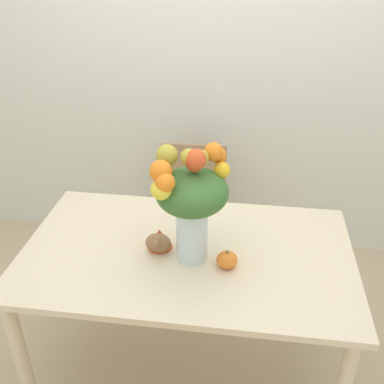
{
  "coord_description": "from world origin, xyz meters",
  "views": [
    {
      "loc": [
        0.23,
        -1.53,
        1.95
      ],
      "look_at": [
        0.03,
        -0.04,
        1.09
      ],
      "focal_mm": 42.0,
      "sensor_mm": 36.0,
      "label": 1
    }
  ],
  "objects_px": {
    "flower_vase": "(190,198)",
    "dining_chair_near_window": "(191,213)",
    "pumpkin": "(227,260)",
    "turkey_figurine": "(159,240)"
  },
  "relations": [
    {
      "from": "dining_chair_near_window",
      "to": "flower_vase",
      "type": "bearing_deg",
      "value": -83.4
    },
    {
      "from": "pumpkin",
      "to": "turkey_figurine",
      "type": "height_order",
      "value": "turkey_figurine"
    },
    {
      "from": "flower_vase",
      "to": "dining_chair_near_window",
      "type": "xyz_separation_m",
      "value": [
        -0.11,
        0.85,
        -0.61
      ]
    },
    {
      "from": "turkey_figurine",
      "to": "dining_chair_near_window",
      "type": "xyz_separation_m",
      "value": [
        0.03,
        0.81,
        -0.37
      ]
    },
    {
      "from": "flower_vase",
      "to": "turkey_figurine",
      "type": "relative_size",
      "value": 3.4
    },
    {
      "from": "flower_vase",
      "to": "dining_chair_near_window",
      "type": "bearing_deg",
      "value": 97.67
    },
    {
      "from": "flower_vase",
      "to": "pumpkin",
      "type": "height_order",
      "value": "flower_vase"
    },
    {
      "from": "pumpkin",
      "to": "turkey_figurine",
      "type": "relative_size",
      "value": 0.58
    },
    {
      "from": "turkey_figurine",
      "to": "dining_chair_near_window",
      "type": "bearing_deg",
      "value": 88.04
    },
    {
      "from": "pumpkin",
      "to": "dining_chair_near_window",
      "type": "height_order",
      "value": "dining_chair_near_window"
    }
  ]
}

